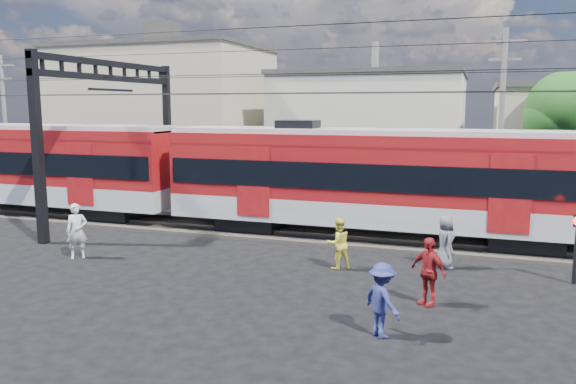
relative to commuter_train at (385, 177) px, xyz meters
name	(u,v)px	position (x,y,z in m)	size (l,w,h in m)	color
ground	(261,305)	(-1.84, -8.00, -2.40)	(120.00, 120.00, 0.00)	black
track_bed	(336,235)	(-1.84, 0.00, -2.34)	(70.00, 3.40, 0.12)	#2D2823
rail_near	(332,236)	(-1.84, -0.75, -2.22)	(70.00, 0.12, 0.12)	#59544C
rail_far	(341,228)	(-1.84, 0.75, -2.22)	(70.00, 0.12, 0.12)	#59544C
commuter_train	(385,177)	(0.00, 0.00, 0.00)	(50.30, 3.08, 4.17)	black
catenary	(139,103)	(-10.49, 0.00, 2.73)	(70.00, 9.30, 7.52)	black
building_west	(165,111)	(-18.84, 16.00, 2.25)	(14.28, 10.20, 9.30)	#B9AE8D
building_midwest	(374,125)	(-3.84, 19.00, 1.25)	(12.24, 12.24, 7.30)	beige
utility_pole_mid	(501,117)	(4.16, 7.00, 2.13)	(1.80, 0.24, 8.50)	slate
utility_pole_west	(5,118)	(-23.84, 6.00, 1.88)	(1.80, 0.24, 8.00)	slate
tree_near	(568,113)	(7.35, 10.09, 2.26)	(3.82, 3.64, 6.72)	#382619
pedestrian_a	(77,231)	(-9.28, -5.76, -1.49)	(0.67, 0.44, 1.83)	silver
pedestrian_b	(338,243)	(-0.75, -4.23, -1.59)	(0.79, 0.61, 1.62)	#E1D446
pedestrian_c	(382,300)	(1.38, -8.98, -1.57)	(1.07, 0.62, 1.66)	navy
pedestrian_d	(428,271)	(2.16, -6.62, -1.52)	(1.04, 0.43, 1.77)	maroon
pedestrian_e	(445,242)	(2.39, -3.07, -1.57)	(0.82, 0.53, 1.67)	#55555A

